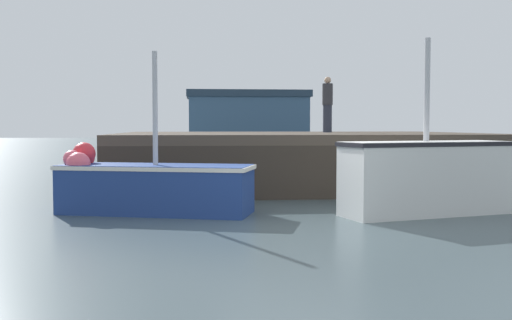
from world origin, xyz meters
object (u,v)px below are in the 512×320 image
at_px(fishing_boat_near_left, 151,185).
at_px(dockworker, 327,104).
at_px(fishing_boat_near_right, 426,176).
at_px(rowboat, 416,197).

relative_size(fishing_boat_near_left, dockworker, 2.24).
height_order(fishing_boat_near_right, dockworker, fishing_boat_near_right).
bearing_deg(fishing_boat_near_right, rowboat, 76.32).
distance_m(fishing_boat_near_right, rowboat, 1.62).
relative_size(fishing_boat_near_right, rowboat, 1.99).
bearing_deg(rowboat, fishing_boat_near_left, -172.58).
distance_m(fishing_boat_near_right, dockworker, 8.14).
xyz_separation_m(fishing_boat_near_left, fishing_boat_near_right, (5.36, -0.72, 0.21)).
xyz_separation_m(fishing_boat_near_right, rowboat, (0.36, 1.46, -0.60)).
distance_m(fishing_boat_near_left, dockworker, 9.06).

